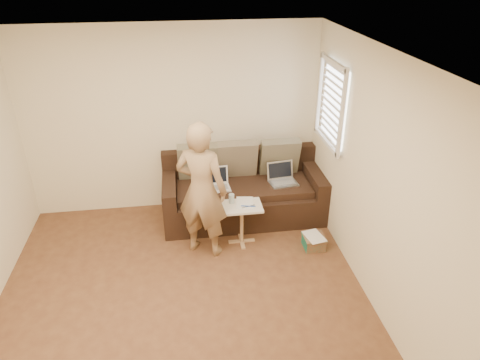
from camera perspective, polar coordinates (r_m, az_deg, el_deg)
The scene contains 17 objects.
floor at distance 4.79m, azimuth -7.38°, elevation -16.92°, with size 4.50×4.50×0.00m, color #54301F.
ceiling at distance 3.49m, azimuth -10.04°, elevation 15.00°, with size 4.50×4.50×0.00m, color white.
wall_back at distance 6.02m, azimuth -8.82°, elevation 7.63°, with size 4.00×4.00×0.00m, color beige.
wall_right at distance 4.41m, azimuth 18.37°, elevation -1.41°, with size 4.50×4.50×0.00m, color beige.
window_blinds at distance 5.50m, azimuth 11.96°, elevation 9.81°, with size 0.12×0.88×1.08m, color white, non-canonical shape.
sofa at distance 6.01m, azimuth 0.42°, elevation -1.27°, with size 2.20×0.95×0.85m, color black, non-canonical shape.
pillow_left at distance 5.99m, azimuth -5.58°, elevation 2.44°, with size 0.55×0.14×0.55m, color #655C4A, non-canonical shape.
pillow_mid at distance 6.04m, azimuth -0.36°, elevation 2.77°, with size 0.55×0.14×0.55m, color #6C634D, non-canonical shape.
pillow_right at distance 6.13m, azimuth 5.22°, elevation 3.06°, with size 0.55×0.14×0.55m, color #655C4A, non-canonical shape.
laptop_silver at distance 5.99m, azimuth 5.74°, elevation -0.48°, with size 0.38×0.27×0.25m, color #B7BABC, non-canonical shape.
laptop_white at distance 5.84m, azimuth -3.13°, elevation -1.17°, with size 0.37×0.27×0.27m, color white, non-canonical shape.
person at distance 5.11m, azimuth -5.06°, elevation -1.37°, with size 0.63×0.43×1.73m, color #977D52.
side_table at distance 5.55m, azimuth 0.22°, elevation -5.81°, with size 0.50×0.35×0.55m, color silver, non-canonical shape.
drinking_glass at distance 5.43m, azimuth -1.13°, elevation -2.45°, with size 0.07×0.07×0.12m, color silver, non-canonical shape.
scissors at distance 5.36m, azimuth 1.09°, elevation -3.48°, with size 0.18×0.10×0.02m, color silver, non-canonical shape.
paper_on_table at distance 5.45m, azimuth 0.63°, elevation -3.00°, with size 0.21×0.30×0.00m, color white, non-canonical shape.
striped_box at distance 5.64m, azimuth 9.70°, elevation -8.02°, with size 0.27×0.27×0.17m, color red, non-canonical shape.
Camera 1 is at (0.09, -3.41, 3.36)m, focal length 32.37 mm.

